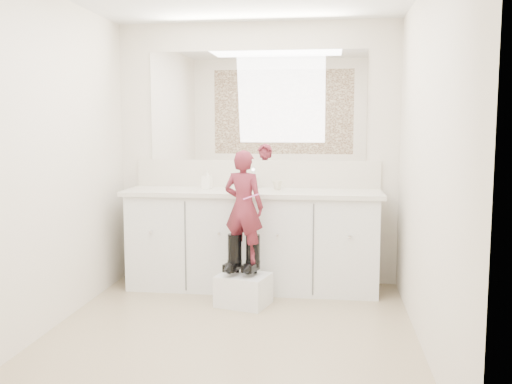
# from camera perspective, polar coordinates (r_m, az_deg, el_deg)

# --- Properties ---
(floor) EXTENTS (3.00, 3.00, 0.00)m
(floor) POSITION_cam_1_polar(r_m,az_deg,el_deg) (4.10, -2.71, -14.27)
(floor) COLOR #938160
(floor) RESTS_ON ground
(wall_back) EXTENTS (2.60, 0.00, 2.60)m
(wall_back) POSITION_cam_1_polar(r_m,az_deg,el_deg) (5.31, 0.07, 3.85)
(wall_back) COLOR beige
(wall_back) RESTS_ON floor
(wall_front) EXTENTS (2.60, 0.00, 2.60)m
(wall_front) POSITION_cam_1_polar(r_m,az_deg,el_deg) (2.38, -9.24, 0.17)
(wall_front) COLOR beige
(wall_front) RESTS_ON floor
(wall_left) EXTENTS (0.00, 3.00, 3.00)m
(wall_left) POSITION_cam_1_polar(r_m,az_deg,el_deg) (4.26, -20.30, 2.71)
(wall_left) COLOR beige
(wall_left) RESTS_ON floor
(wall_right) EXTENTS (0.00, 3.00, 3.00)m
(wall_right) POSITION_cam_1_polar(r_m,az_deg,el_deg) (3.82, 16.75, 2.43)
(wall_right) COLOR beige
(wall_right) RESTS_ON floor
(vanity_cabinet) EXTENTS (2.20, 0.55, 0.85)m
(vanity_cabinet) POSITION_cam_1_polar(r_m,az_deg,el_deg) (5.14, -0.32, -4.97)
(vanity_cabinet) COLOR silver
(vanity_cabinet) RESTS_ON floor
(countertop) EXTENTS (2.28, 0.58, 0.04)m
(countertop) POSITION_cam_1_polar(r_m,az_deg,el_deg) (5.06, -0.35, -0.06)
(countertop) COLOR beige
(countertop) RESTS_ON vanity_cabinet
(backsplash) EXTENTS (2.28, 0.03, 0.25)m
(backsplash) POSITION_cam_1_polar(r_m,az_deg,el_deg) (5.31, 0.05, 1.84)
(backsplash) COLOR beige
(backsplash) RESTS_ON countertop
(mirror) EXTENTS (2.00, 0.02, 1.00)m
(mirror) POSITION_cam_1_polar(r_m,az_deg,el_deg) (5.30, 0.06, 8.60)
(mirror) COLOR white
(mirror) RESTS_ON wall_back
(dot_panel) EXTENTS (2.00, 0.01, 1.20)m
(dot_panel) POSITION_cam_1_polar(r_m,az_deg,el_deg) (2.38, -9.38, 11.03)
(dot_panel) COLOR #472819
(dot_panel) RESTS_ON wall_front
(faucet) EXTENTS (0.08, 0.08, 0.10)m
(faucet) POSITION_cam_1_polar(r_m,az_deg,el_deg) (5.21, -0.11, 0.92)
(faucet) COLOR silver
(faucet) RESTS_ON countertop
(cup) EXTENTS (0.12, 0.12, 0.08)m
(cup) POSITION_cam_1_polar(r_m,az_deg,el_deg) (5.10, 2.13, 0.70)
(cup) COLOR beige
(cup) RESTS_ON countertop
(soap_bottle) EXTENTS (0.09, 0.09, 0.18)m
(soap_bottle) POSITION_cam_1_polar(r_m,az_deg,el_deg) (5.17, -4.92, 1.28)
(soap_bottle) COLOR white
(soap_bottle) RESTS_ON countertop
(step_stool) EXTENTS (0.47, 0.42, 0.25)m
(step_stool) POSITION_cam_1_polar(r_m,az_deg,el_deg) (4.73, -1.26, -9.75)
(step_stool) COLOR silver
(step_stool) RESTS_ON floor
(boot_left) EXTENTS (0.17, 0.24, 0.33)m
(boot_left) POSITION_cam_1_polar(r_m,az_deg,el_deg) (4.69, -2.14, -6.22)
(boot_left) COLOR black
(boot_left) RESTS_ON step_stool
(boot_right) EXTENTS (0.17, 0.24, 0.33)m
(boot_right) POSITION_cam_1_polar(r_m,az_deg,el_deg) (4.66, -0.31, -6.28)
(boot_right) COLOR black
(boot_right) RESTS_ON step_stool
(toddler) EXTENTS (0.38, 0.30, 0.92)m
(toddler) POSITION_cam_1_polar(r_m,az_deg,el_deg) (4.60, -1.24, -1.48)
(toddler) COLOR #9A2F3F
(toddler) RESTS_ON step_stool
(toothbrush) EXTENTS (0.13, 0.05, 0.06)m
(toothbrush) POSITION_cam_1_polar(r_m,az_deg,el_deg) (4.50, -0.52, -0.48)
(toothbrush) COLOR #EE5CB8
(toothbrush) RESTS_ON toddler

